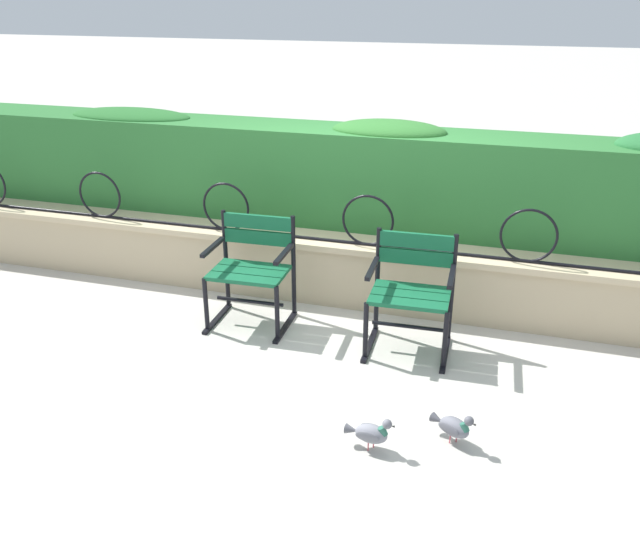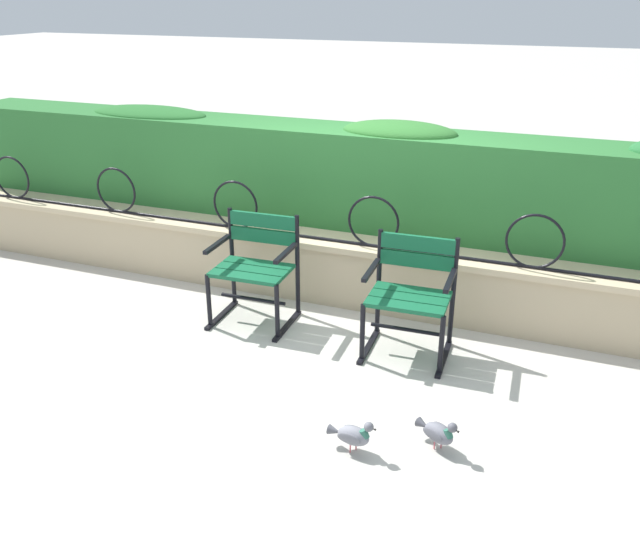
{
  "view_description": "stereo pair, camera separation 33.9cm",
  "coord_description": "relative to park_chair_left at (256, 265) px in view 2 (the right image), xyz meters",
  "views": [
    {
      "loc": [
        1.28,
        -4.18,
        2.42
      ],
      "look_at": [
        0.0,
        0.03,
        0.55
      ],
      "focal_mm": 37.21,
      "sensor_mm": 36.0,
      "label": 1
    },
    {
      "loc": [
        1.6,
        -4.07,
        2.42
      ],
      "look_at": [
        0.0,
        0.03,
        0.55
      ],
      "focal_mm": 37.21,
      "sensor_mm": 36.0,
      "label": 2
    }
  ],
  "objects": [
    {
      "name": "ground_plane",
      "position": [
        0.59,
        -0.17,
        -0.46
      ],
      "size": [
        60.0,
        60.0,
        0.0
      ],
      "primitive_type": "plane",
      "color": "#BCB7AD"
    },
    {
      "name": "stone_wall",
      "position": [
        0.59,
        0.57,
        -0.19
      ],
      "size": [
        8.51,
        0.41,
        0.54
      ],
      "color": "tan",
      "rests_on": "ground"
    },
    {
      "name": "iron_arch_fence",
      "position": [
        0.25,
        0.5,
        0.25
      ],
      "size": [
        7.94,
        0.02,
        0.42
      ],
      "color": "black",
      "rests_on": "stone_wall"
    },
    {
      "name": "hedge_row",
      "position": [
        0.62,
        1.05,
        0.51
      ],
      "size": [
        8.34,
        0.6,
        0.93
      ],
      "color": "#2D7033",
      "rests_on": "stone_wall"
    },
    {
      "name": "park_chair_left",
      "position": [
        0.0,
        0.0,
        0.0
      ],
      "size": [
        0.63,
        0.54,
        0.84
      ],
      "color": "#145B38",
      "rests_on": "ground"
    },
    {
      "name": "park_chair_right",
      "position": [
        1.24,
        -0.06,
        -0.0
      ],
      "size": [
        0.61,
        0.54,
        0.84
      ],
      "color": "#145B38",
      "rests_on": "ground"
    },
    {
      "name": "pigeon_near_chairs",
      "position": [
        1.69,
        -1.11,
        -0.35
      ],
      "size": [
        0.27,
        0.19,
        0.22
      ],
      "color": "slate",
      "rests_on": "ground"
    },
    {
      "name": "pigeon_far_side",
      "position": [
        1.24,
        -1.3,
        -0.35
      ],
      "size": [
        0.29,
        0.12,
        0.22
      ],
      "color": "gray",
      "rests_on": "ground"
    }
  ]
}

